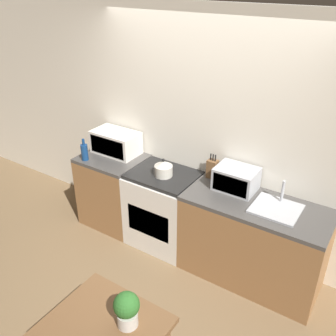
{
  "coord_description": "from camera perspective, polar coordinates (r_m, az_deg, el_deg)",
  "views": [
    {
      "loc": [
        1.64,
        -2.24,
        2.86
      ],
      "look_at": [
        -0.21,
        0.58,
        1.05
      ],
      "focal_mm": 40.0,
      "sensor_mm": 36.0,
      "label": 1
    }
  ],
  "objects": [
    {
      "name": "bottle",
      "position": [
        4.39,
        -12.61,
        2.43
      ],
      "size": [
        0.08,
        0.08,
        0.26
      ],
      "color": "navy",
      "rests_on": "counter_left_run"
    },
    {
      "name": "wall_back",
      "position": [
        3.97,
        6.02,
        4.91
      ],
      "size": [
        10.0,
        0.06,
        2.6
      ],
      "color": "silver",
      "rests_on": "ground_plane"
    },
    {
      "name": "sink_basin",
      "position": [
        3.59,
        16.18,
        -5.85
      ],
      "size": [
        0.43,
        0.39,
        0.24
      ],
      "color": "#ADAFB5",
      "rests_on": "counter_right_run"
    },
    {
      "name": "potted_plant",
      "position": [
        2.59,
        -6.31,
        -20.55
      ],
      "size": [
        0.17,
        0.17,
        0.27
      ],
      "color": "beige",
      "rests_on": "dining_table"
    },
    {
      "name": "microwave",
      "position": [
        4.48,
        -7.97,
        3.88
      ],
      "size": [
        0.56,
        0.33,
        0.27
      ],
      "color": "silver",
      "rests_on": "counter_left_run"
    },
    {
      "name": "counter_right_run",
      "position": [
        3.9,
        12.69,
        -10.84
      ],
      "size": [
        1.39,
        0.62,
        0.9
      ],
      "color": "olive",
      "rests_on": "ground_plane"
    },
    {
      "name": "stove_range",
      "position": [
        4.27,
        -0.66,
        -6.19
      ],
      "size": [
        0.74,
        0.62,
        0.9
      ],
      "color": "silver",
      "rests_on": "ground_plane"
    },
    {
      "name": "counter_left_run",
      "position": [
        4.66,
        -8.16,
        -3.3
      ],
      "size": [
        0.73,
        0.62,
        0.9
      ],
      "color": "olive",
      "rests_on": "ground_plane"
    },
    {
      "name": "kettle",
      "position": [
        3.96,
        -0.7,
        -0.07
      ],
      "size": [
        0.19,
        0.19,
        0.2
      ],
      "color": "beige",
      "rests_on": "stove_range"
    },
    {
      "name": "knife_block",
      "position": [
        3.94,
        6.77,
        -0.11
      ],
      "size": [
        0.11,
        0.09,
        0.27
      ],
      "color": "brown",
      "rests_on": "counter_right_run"
    },
    {
      "name": "toaster_oven",
      "position": [
        3.76,
        10.32,
        -1.65
      ],
      "size": [
        0.4,
        0.31,
        0.23
      ],
      "color": "#ADAFB5",
      "rests_on": "counter_right_run"
    },
    {
      "name": "ground_plane",
      "position": [
        3.99,
        -2.2,
        -17.66
      ],
      "size": [
        16.0,
        16.0,
        0.0
      ],
      "primitive_type": "plane",
      "color": "brown"
    }
  ]
}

